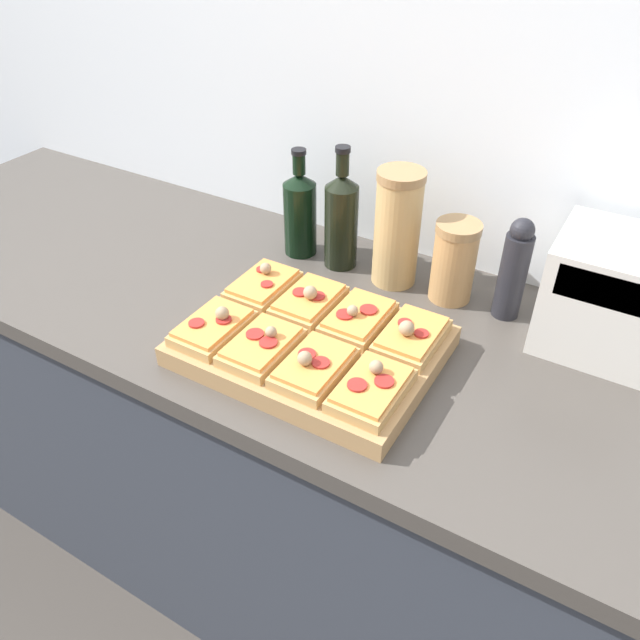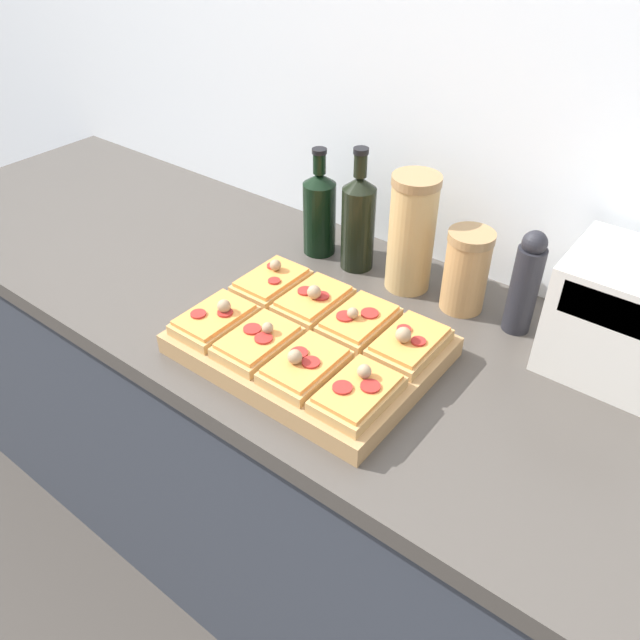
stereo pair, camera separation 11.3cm
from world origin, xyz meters
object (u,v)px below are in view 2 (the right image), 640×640
at_px(cutting_board, 310,345).
at_px(pepper_mill, 525,283).
at_px(olive_oil_bottle, 319,212).
at_px(toaster_oven, 626,318).
at_px(grain_jar_tall, 412,233).
at_px(grain_jar_short, 466,271).
at_px(wine_bottle, 358,221).

distance_m(cutting_board, pepper_mill, 0.41).
xyz_separation_m(olive_oil_bottle, toaster_oven, (0.66, -0.00, 0.01)).
distance_m(olive_oil_bottle, grain_jar_tall, 0.24).
height_order(cutting_board, pepper_mill, pepper_mill).
distance_m(grain_jar_tall, pepper_mill, 0.25).
xyz_separation_m(grain_jar_tall, pepper_mill, (0.24, 0.00, -0.02)).
bearing_deg(grain_jar_short, grain_jar_tall, -180.00).
relative_size(wine_bottle, grain_jar_short, 1.60).
bearing_deg(cutting_board, pepper_mill, 48.67).
xyz_separation_m(cutting_board, grain_jar_short, (0.15, 0.30, 0.07)).
relative_size(grain_jar_tall, grain_jar_short, 1.46).
bearing_deg(toaster_oven, cutting_board, -145.83).
bearing_deg(cutting_board, wine_bottle, 109.65).
relative_size(cutting_board, olive_oil_bottle, 1.81).
relative_size(cutting_board, grain_jar_tall, 1.79).
bearing_deg(pepper_mill, grain_jar_short, 180.00).
bearing_deg(grain_jar_tall, toaster_oven, -0.12).
relative_size(grain_jar_short, toaster_oven, 0.68).
bearing_deg(grain_jar_tall, olive_oil_bottle, 180.00).
height_order(wine_bottle, pepper_mill, wine_bottle).
xyz_separation_m(olive_oil_bottle, pepper_mill, (0.48, 0.00, 0.00)).
distance_m(grain_jar_tall, grain_jar_short, 0.13).
bearing_deg(wine_bottle, toaster_oven, -0.09).
relative_size(grain_jar_short, pepper_mill, 0.80).
xyz_separation_m(olive_oil_bottle, wine_bottle, (0.10, -0.00, 0.01)).
height_order(cutting_board, grain_jar_short, grain_jar_short).
xyz_separation_m(grain_jar_tall, grain_jar_short, (0.13, 0.00, -0.04)).
distance_m(cutting_board, toaster_oven, 0.54).
xyz_separation_m(cutting_board, olive_oil_bottle, (-0.21, 0.30, 0.08)).
distance_m(wine_bottle, grain_jar_tall, 0.13).
xyz_separation_m(cutting_board, grain_jar_tall, (0.02, 0.30, 0.11)).
distance_m(cutting_board, grain_jar_tall, 0.32).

